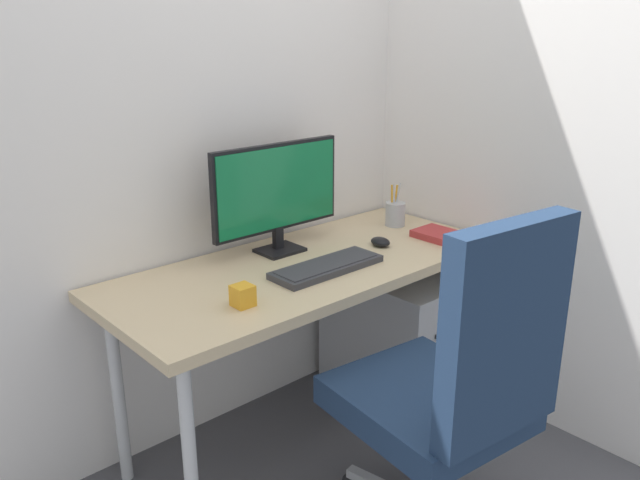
% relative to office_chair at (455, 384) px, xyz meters
% --- Properties ---
extents(ground_plane, '(8.00, 8.00, 0.00)m').
position_rel_office_chair_xyz_m(ground_plane, '(0.06, 0.70, -0.55)').
color(ground_plane, '#4C4C51').
extents(wall_back, '(2.80, 0.04, 2.80)m').
position_rel_office_chair_xyz_m(wall_back, '(0.06, 1.04, 0.85)').
color(wall_back, white).
rests_on(wall_back, ground_plane).
extents(wall_side_right, '(0.04, 1.96, 2.80)m').
position_rel_office_chair_xyz_m(wall_side_right, '(0.83, 0.51, 0.85)').
color(wall_side_right, white).
rests_on(wall_side_right, ground_plane).
extents(desk, '(1.47, 0.63, 0.71)m').
position_rel_office_chair_xyz_m(desk, '(0.06, 0.70, 0.09)').
color(desk, '#D1B78C').
rests_on(desk, ground_plane).
extents(office_chair, '(0.55, 0.60, 1.06)m').
position_rel_office_chair_xyz_m(office_chair, '(0.00, 0.00, 0.00)').
color(office_chair, black).
rests_on(office_chair, ground_plane).
extents(filing_cabinet, '(0.40, 0.56, 0.53)m').
position_rel_office_chair_xyz_m(filing_cabinet, '(0.58, 0.71, -0.29)').
color(filing_cabinet, '#B2B5BA').
rests_on(filing_cabinet, ground_plane).
extents(monitor, '(0.55, 0.13, 0.40)m').
position_rel_office_chair_xyz_m(monitor, '(0.07, 0.87, 0.38)').
color(monitor, black).
rests_on(monitor, desk).
extents(keyboard, '(0.42, 0.14, 0.03)m').
position_rel_office_chair_xyz_m(keyboard, '(0.06, 0.60, 0.16)').
color(keyboard, '#333338').
rests_on(keyboard, desk).
extents(mouse, '(0.07, 0.09, 0.03)m').
position_rel_office_chair_xyz_m(mouse, '(0.39, 0.65, 0.17)').
color(mouse, black).
rests_on(mouse, desk).
extents(pen_holder, '(0.08, 0.08, 0.18)m').
position_rel_office_chair_xyz_m(pen_holder, '(0.63, 0.79, 0.20)').
color(pen_holder, '#B2B5BA').
rests_on(pen_holder, desk).
extents(notebook, '(0.14, 0.21, 0.03)m').
position_rel_office_chair_xyz_m(notebook, '(0.63, 0.55, 0.17)').
color(notebook, '#B23333').
rests_on(notebook, desk).
extents(desk_clamp_accessory, '(0.06, 0.06, 0.07)m').
position_rel_office_chair_xyz_m(desk_clamp_accessory, '(-0.32, 0.55, 0.18)').
color(desk_clamp_accessory, orange).
rests_on(desk_clamp_accessory, desk).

